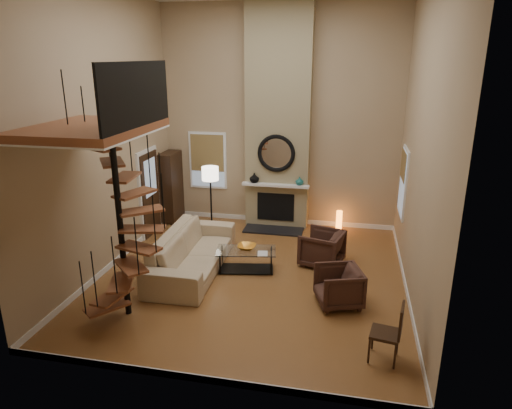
% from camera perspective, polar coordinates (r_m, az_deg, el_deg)
% --- Properties ---
extents(ground, '(6.00, 6.50, 0.01)m').
position_cam_1_polar(ground, '(9.40, -0.51, -8.92)').
color(ground, '#A06833').
rests_on(ground, ground).
extents(back_wall, '(6.00, 0.02, 5.50)m').
position_cam_1_polar(back_wall, '(11.67, 2.92, 10.61)').
color(back_wall, tan).
rests_on(back_wall, ground).
extents(front_wall, '(6.00, 0.02, 5.50)m').
position_cam_1_polar(front_wall, '(5.46, -7.88, 1.84)').
color(front_wall, tan).
rests_on(front_wall, ground).
extents(left_wall, '(0.02, 6.50, 5.50)m').
position_cam_1_polar(left_wall, '(9.60, -18.52, 8.10)').
color(left_wall, tan).
rests_on(left_wall, ground).
extents(right_wall, '(0.02, 6.50, 5.50)m').
position_cam_1_polar(right_wall, '(8.40, 20.00, 6.64)').
color(right_wall, tan).
rests_on(right_wall, ground).
extents(baseboard_back, '(6.00, 0.02, 0.12)m').
position_cam_1_polar(baseboard_back, '(12.30, 2.71, -1.92)').
color(baseboard_back, white).
rests_on(baseboard_back, ground).
extents(baseboard_front, '(6.00, 0.02, 0.12)m').
position_cam_1_polar(baseboard_front, '(6.73, -6.80, -20.71)').
color(baseboard_front, white).
rests_on(baseboard_front, ground).
extents(baseboard_left, '(0.02, 6.50, 0.12)m').
position_cam_1_polar(baseboard_left, '(10.36, -16.99, -6.68)').
color(baseboard_left, white).
rests_on(baseboard_left, ground).
extents(baseboard_right, '(0.02, 6.50, 0.12)m').
position_cam_1_polar(baseboard_right, '(9.27, 18.14, -9.85)').
color(baseboard_right, white).
rests_on(baseboard_right, ground).
extents(chimney_breast, '(1.60, 0.38, 5.50)m').
position_cam_1_polar(chimney_breast, '(11.48, 2.77, 10.49)').
color(chimney_breast, '#93855F').
rests_on(chimney_breast, ground).
extents(hearth, '(1.50, 0.60, 0.04)m').
position_cam_1_polar(hearth, '(11.69, 2.18, -3.20)').
color(hearth, black).
rests_on(hearth, ground).
extents(firebox, '(0.95, 0.02, 0.72)m').
position_cam_1_polar(firebox, '(11.78, 2.45, -0.30)').
color(firebox, black).
rests_on(firebox, chimney_breast).
extents(mantel, '(1.70, 0.18, 0.06)m').
position_cam_1_polar(mantel, '(11.53, 2.42, 2.41)').
color(mantel, white).
rests_on(mantel, chimney_breast).
extents(mirror_frame, '(0.94, 0.10, 0.94)m').
position_cam_1_polar(mirror_frame, '(11.40, 2.53, 6.36)').
color(mirror_frame, black).
rests_on(mirror_frame, chimney_breast).
extents(mirror_disc, '(0.80, 0.01, 0.80)m').
position_cam_1_polar(mirror_disc, '(11.41, 2.54, 6.37)').
color(mirror_disc, white).
rests_on(mirror_disc, chimney_breast).
extents(vase_left, '(0.24, 0.24, 0.25)m').
position_cam_1_polar(vase_left, '(11.63, -0.21, 3.35)').
color(vase_left, black).
rests_on(vase_left, mantel).
extents(vase_right, '(0.20, 0.20, 0.21)m').
position_cam_1_polar(vase_right, '(11.46, 5.43, 2.94)').
color(vase_right, '#1A5C58').
rests_on(vase_right, mantel).
extents(window_back, '(1.02, 0.06, 1.52)m').
position_cam_1_polar(window_back, '(12.27, -6.02, 5.56)').
color(window_back, white).
rests_on(window_back, back_wall).
extents(window_right, '(0.06, 1.02, 1.52)m').
position_cam_1_polar(window_right, '(10.58, 17.84, 2.78)').
color(window_right, white).
rests_on(window_right, right_wall).
extents(entry_door, '(0.10, 1.05, 2.16)m').
position_cam_1_polar(entry_door, '(11.51, -13.09, 1.39)').
color(entry_door, white).
rests_on(entry_door, ground).
extents(loft, '(1.70, 2.20, 1.09)m').
position_cam_1_polar(loft, '(7.52, -19.30, 9.24)').
color(loft, brown).
rests_on(loft, left_wall).
extents(spiral_stair, '(1.47, 1.47, 4.06)m').
position_cam_1_polar(spiral_stair, '(7.73, -16.49, -1.40)').
color(spiral_stair, black).
rests_on(spiral_stair, ground).
extents(hutch, '(0.38, 0.81, 1.82)m').
position_cam_1_polar(hutch, '(12.38, -10.52, 2.25)').
color(hutch, black).
rests_on(hutch, ground).
extents(sofa, '(1.21, 2.95, 0.85)m').
position_cam_1_polar(sofa, '(9.61, -7.95, -5.82)').
color(sofa, tan).
rests_on(sofa, ground).
extents(armchair_near, '(1.02, 1.01, 0.77)m').
position_cam_1_polar(armchair_near, '(9.86, 8.61, -5.50)').
color(armchair_near, '#40251D').
rests_on(armchair_near, ground).
extents(armchair_far, '(0.97, 0.95, 0.70)m').
position_cam_1_polar(armchair_far, '(8.41, 10.70, -9.96)').
color(armchair_far, '#40251D').
rests_on(armchair_far, ground).
extents(coffee_table, '(1.30, 0.81, 0.45)m').
position_cam_1_polar(coffee_table, '(9.53, -1.23, -6.60)').
color(coffee_table, silver).
rests_on(coffee_table, ground).
extents(bowl, '(0.38, 0.38, 0.09)m').
position_cam_1_polar(bowl, '(9.48, -1.17, -5.30)').
color(bowl, orange).
rests_on(bowl, coffee_table).
extents(book, '(0.25, 0.30, 0.03)m').
position_cam_1_polar(book, '(9.25, 0.68, -6.16)').
color(book, gray).
rests_on(book, coffee_table).
extents(floor_lamp, '(0.41, 0.41, 1.71)m').
position_cam_1_polar(floor_lamp, '(11.14, -5.70, 3.18)').
color(floor_lamp, black).
rests_on(floor_lamp, ground).
extents(accent_lamp, '(0.15, 0.15, 0.54)m').
position_cam_1_polar(accent_lamp, '(11.83, 10.28, -2.04)').
color(accent_lamp, orange).
rests_on(accent_lamp, ground).
extents(side_chair, '(0.48, 0.46, 0.92)m').
position_cam_1_polar(side_chair, '(7.06, 16.50, -14.71)').
color(side_chair, black).
rests_on(side_chair, ground).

